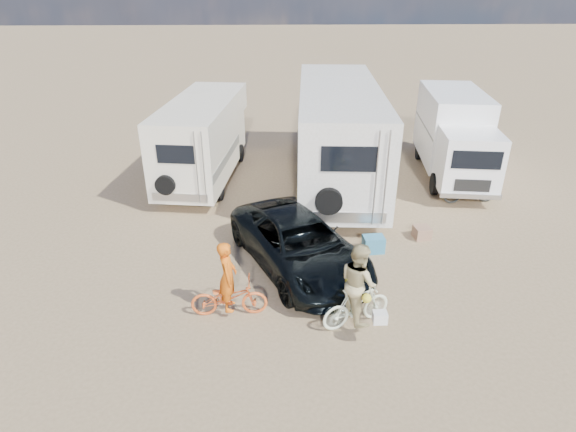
{
  "coord_description": "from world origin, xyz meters",
  "views": [
    {
      "loc": [
        -2.7,
        -9.63,
        6.83
      ],
      "look_at": [
        -2.34,
        1.35,
        1.3
      ],
      "focal_mm": 29.87,
      "sensor_mm": 36.0,
      "label": 1
    }
  ],
  "objects_px": {
    "rv_left": "(203,141)",
    "bike_parked": "(470,190)",
    "crate": "(422,232)",
    "bike_man": "(229,297)",
    "bike_woman": "(357,306)",
    "rider_man": "(228,283)",
    "rv_main": "(338,136)",
    "dark_suv": "(299,244)",
    "cooler": "(373,244)",
    "box_truck": "(455,138)",
    "rider_woman": "(358,289)"
  },
  "relations": [
    {
      "from": "bike_woman",
      "to": "rider_man",
      "type": "height_order",
      "value": "rider_man"
    },
    {
      "from": "rider_man",
      "to": "bike_parked",
      "type": "bearing_deg",
      "value": -54.86
    },
    {
      "from": "bike_man",
      "to": "rv_main",
      "type": "bearing_deg",
      "value": -25.26
    },
    {
      "from": "rv_main",
      "to": "box_truck",
      "type": "xyz_separation_m",
      "value": [
        4.39,
        0.38,
        -0.22
      ]
    },
    {
      "from": "rider_woman",
      "to": "bike_man",
      "type": "bearing_deg",
      "value": 59.25
    },
    {
      "from": "rider_man",
      "to": "rv_main",
      "type": "bearing_deg",
      "value": -25.26
    },
    {
      "from": "rv_left",
      "to": "box_truck",
      "type": "xyz_separation_m",
      "value": [
        9.23,
        -0.11,
        0.05
      ]
    },
    {
      "from": "rider_woman",
      "to": "cooler",
      "type": "xyz_separation_m",
      "value": [
        0.98,
        3.06,
        -0.68
      ]
    },
    {
      "from": "rv_main",
      "to": "bike_parked",
      "type": "height_order",
      "value": "rv_main"
    },
    {
      "from": "rv_main",
      "to": "bike_woman",
      "type": "xyz_separation_m",
      "value": [
        -0.57,
        -8.14,
        -1.23
      ]
    },
    {
      "from": "box_truck",
      "to": "bike_woman",
      "type": "bearing_deg",
      "value": -112.89
    },
    {
      "from": "rv_left",
      "to": "bike_man",
      "type": "xyz_separation_m",
      "value": [
        1.5,
        -8.18,
        -1.0
      ]
    },
    {
      "from": "bike_parked",
      "to": "rider_woman",
      "type": "bearing_deg",
      "value": 138.73
    },
    {
      "from": "bike_parked",
      "to": "crate",
      "type": "relative_size",
      "value": 4.0
    },
    {
      "from": "box_truck",
      "to": "bike_woman",
      "type": "relative_size",
      "value": 3.67
    },
    {
      "from": "rider_man",
      "to": "box_truck",
      "type": "bearing_deg",
      "value": -45.56
    },
    {
      "from": "box_truck",
      "to": "bike_man",
      "type": "bearing_deg",
      "value": -126.43
    },
    {
      "from": "bike_woman",
      "to": "rider_man",
      "type": "distance_m",
      "value": 2.82
    },
    {
      "from": "rv_left",
      "to": "rider_man",
      "type": "relative_size",
      "value": 3.83
    },
    {
      "from": "bike_man",
      "to": "bike_woman",
      "type": "bearing_deg",
      "value": -100.93
    },
    {
      "from": "rider_man",
      "to": "bike_parked",
      "type": "distance_m",
      "value": 9.45
    },
    {
      "from": "rv_left",
      "to": "bike_man",
      "type": "height_order",
      "value": "rv_left"
    },
    {
      "from": "rider_woman",
      "to": "rv_left",
      "type": "bearing_deg",
      "value": 4.73
    },
    {
      "from": "rv_main",
      "to": "rider_man",
      "type": "height_order",
      "value": "rv_main"
    },
    {
      "from": "rv_main",
      "to": "cooler",
      "type": "xyz_separation_m",
      "value": [
        0.41,
        -5.08,
        -1.5
      ]
    },
    {
      "from": "box_truck",
      "to": "bike_parked",
      "type": "bearing_deg",
      "value": -86.87
    },
    {
      "from": "bike_man",
      "to": "bike_parked",
      "type": "height_order",
      "value": "bike_parked"
    },
    {
      "from": "rv_left",
      "to": "crate",
      "type": "height_order",
      "value": "rv_left"
    },
    {
      "from": "bike_woman",
      "to": "box_truck",
      "type": "bearing_deg",
      "value": -51.84
    },
    {
      "from": "box_truck",
      "to": "rv_left",
      "type": "bearing_deg",
      "value": -173.35
    },
    {
      "from": "rider_man",
      "to": "crate",
      "type": "height_order",
      "value": "rider_man"
    },
    {
      "from": "rider_woman",
      "to": "crate",
      "type": "height_order",
      "value": "rider_woman"
    },
    {
      "from": "box_truck",
      "to": "rider_woman",
      "type": "relative_size",
      "value": 3.26
    },
    {
      "from": "rv_main",
      "to": "cooler",
      "type": "height_order",
      "value": "rv_main"
    },
    {
      "from": "rv_main",
      "to": "bike_parked",
      "type": "relative_size",
      "value": 5.07
    },
    {
      "from": "rv_left",
      "to": "dark_suv",
      "type": "height_order",
      "value": "rv_left"
    },
    {
      "from": "bike_woman",
      "to": "cooler",
      "type": "xyz_separation_m",
      "value": [
        0.98,
        3.06,
        -0.26
      ]
    },
    {
      "from": "bike_woman",
      "to": "bike_parked",
      "type": "relative_size",
      "value": 0.92
    },
    {
      "from": "rv_left",
      "to": "bike_parked",
      "type": "distance_m",
      "value": 9.45
    },
    {
      "from": "box_truck",
      "to": "dark_suv",
      "type": "relative_size",
      "value": 1.22
    },
    {
      "from": "cooler",
      "to": "crate",
      "type": "distance_m",
      "value": 1.71
    },
    {
      "from": "bike_man",
      "to": "crate",
      "type": "height_order",
      "value": "bike_man"
    },
    {
      "from": "rv_main",
      "to": "bike_parked",
      "type": "bearing_deg",
      "value": -21.61
    },
    {
      "from": "cooler",
      "to": "crate",
      "type": "height_order",
      "value": "cooler"
    },
    {
      "from": "rider_woman",
      "to": "bike_parked",
      "type": "xyz_separation_m",
      "value": [
        4.78,
        6.12,
        -0.45
      ]
    },
    {
      "from": "crate",
      "to": "rider_man",
      "type": "bearing_deg",
      "value": -147.93
    },
    {
      "from": "rv_main",
      "to": "rv_left",
      "type": "height_order",
      "value": "rv_main"
    },
    {
      "from": "rider_man",
      "to": "cooler",
      "type": "relative_size",
      "value": 2.92
    },
    {
      "from": "rider_woman",
      "to": "cooler",
      "type": "bearing_deg",
      "value": -39.37
    },
    {
      "from": "bike_woman",
      "to": "bike_parked",
      "type": "distance_m",
      "value": 7.77
    }
  ]
}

